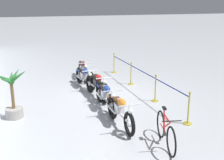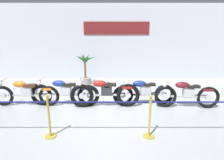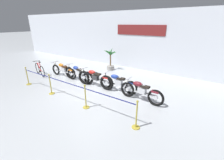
% 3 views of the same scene
% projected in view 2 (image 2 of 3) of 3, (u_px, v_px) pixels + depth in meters
% --- Properties ---
extents(ground_plane, '(120.00, 120.00, 0.00)m').
position_uv_depth(ground_plane, '(105.00, 113.00, 5.55)').
color(ground_plane, '#B2B7BC').
extents(back_wall, '(28.00, 0.29, 4.20)m').
position_uv_depth(back_wall, '(108.00, 42.00, 10.06)').
color(back_wall, silver).
rests_on(back_wall, ground).
extents(motorcycle_orange_0, '(2.32, 0.62, 0.94)m').
position_uv_depth(motorcycle_orange_0, '(25.00, 93.00, 6.04)').
color(motorcycle_orange_0, black).
rests_on(motorcycle_orange_0, ground).
extents(motorcycle_blue_1, '(2.43, 0.62, 0.96)m').
position_uv_depth(motorcycle_blue_1, '(64.00, 93.00, 6.07)').
color(motorcycle_blue_1, black).
rests_on(motorcycle_blue_1, ground).
extents(motorcycle_red_2, '(2.40, 0.62, 0.98)m').
position_uv_depth(motorcycle_red_2, '(104.00, 93.00, 5.95)').
color(motorcycle_red_2, black).
rests_on(motorcycle_red_2, ground).
extents(motorcycle_blue_3, '(2.21, 0.62, 0.94)m').
position_uv_depth(motorcycle_blue_3, '(143.00, 92.00, 6.16)').
color(motorcycle_blue_3, black).
rests_on(motorcycle_blue_3, ground).
extents(motorcycle_maroon_4, '(2.16, 0.62, 0.95)m').
position_uv_depth(motorcycle_maroon_4, '(186.00, 94.00, 5.89)').
color(motorcycle_maroon_4, black).
rests_on(motorcycle_maroon_4, ground).
extents(potted_palm_left_of_row, '(1.07, 1.09, 1.67)m').
position_uv_depth(potted_palm_left_of_row, '(85.00, 69.00, 8.96)').
color(potted_palm_left_of_row, gray).
rests_on(potted_palm_left_of_row, ground).
extents(stanchion_far_left, '(6.94, 0.28, 1.05)m').
position_uv_depth(stanchion_far_left, '(48.00, 110.00, 4.04)').
color(stanchion_far_left, gold).
rests_on(stanchion_far_left, ground).
extents(stanchion_mid_left, '(0.28, 0.28, 1.05)m').
position_uv_depth(stanchion_mid_left, '(49.00, 123.00, 4.12)').
color(stanchion_mid_left, gold).
rests_on(stanchion_mid_left, ground).
extents(stanchion_mid_right, '(0.28, 0.28, 1.05)m').
position_uv_depth(stanchion_mid_right, '(149.00, 123.00, 4.12)').
color(stanchion_mid_right, gold).
rests_on(stanchion_mid_right, ground).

